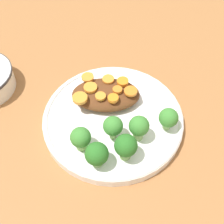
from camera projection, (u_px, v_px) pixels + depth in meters
ground_plane at (112, 123)px, 0.60m from camera, size 4.00×4.00×0.00m
plate at (112, 119)px, 0.59m from camera, size 0.26×0.26×0.02m
stew_mound at (105, 95)px, 0.59m from camera, size 0.13×0.08×0.03m
broccoli_floret_0 at (138, 127)px, 0.53m from camera, size 0.04×0.04×0.05m
broccoli_floret_1 at (80, 138)px, 0.52m from camera, size 0.04×0.04×0.05m
broccoli_floret_2 at (96, 154)px, 0.50m from camera, size 0.04×0.04×0.05m
broccoli_floret_3 at (114, 126)px, 0.53m from camera, size 0.03×0.03×0.05m
broccoli_floret_4 at (167, 118)px, 0.54m from camera, size 0.03×0.03×0.05m
broccoli_floret_5 at (125, 146)px, 0.50m from camera, size 0.04×0.04×0.05m
carrot_slice_0 at (130, 91)px, 0.57m from camera, size 0.02×0.02×0.00m
carrot_slice_1 at (89, 88)px, 0.58m from camera, size 0.03×0.03×0.01m
carrot_slice_2 at (99, 96)px, 0.57m from camera, size 0.02×0.02×0.00m
carrot_slice_3 at (122, 82)px, 0.59m from camera, size 0.02×0.02×0.01m
carrot_slice_4 at (114, 98)px, 0.56m from camera, size 0.02×0.02×0.01m
carrot_slice_5 at (79, 98)px, 0.56m from camera, size 0.03×0.03×0.01m
carrot_slice_6 at (87, 77)px, 0.60m from camera, size 0.02×0.02×0.00m
carrot_slice_7 at (107, 79)px, 0.59m from camera, size 0.02×0.02×0.00m
carrot_slice_8 at (116, 90)px, 0.58m from camera, size 0.02×0.02×0.01m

